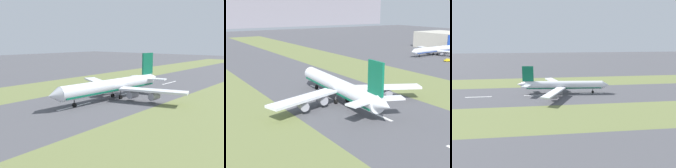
% 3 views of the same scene
% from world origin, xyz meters
% --- Properties ---
extents(ground_plane, '(800.00, 800.00, 0.00)m').
position_xyz_m(ground_plane, '(0.00, 0.00, 0.00)').
color(ground_plane, '#4C4C51').
extents(grass_median_west, '(40.00, 600.00, 0.01)m').
position_xyz_m(grass_median_west, '(-45.00, 0.00, 0.00)').
color(grass_median_west, olive).
rests_on(grass_median_west, ground).
extents(grass_median_east, '(40.00, 600.00, 0.01)m').
position_xyz_m(grass_median_east, '(45.00, 0.00, 0.00)').
color(grass_median_east, olive).
rests_on(grass_median_east, ground).
extents(centreline_dash_near, '(1.20, 18.00, 0.01)m').
position_xyz_m(centreline_dash_near, '(0.00, -56.53, 0.01)').
color(centreline_dash_near, silver).
rests_on(centreline_dash_near, ground).
extents(centreline_dash_mid, '(1.20, 18.00, 0.01)m').
position_xyz_m(centreline_dash_mid, '(0.00, -16.53, 0.01)').
color(centreline_dash_mid, silver).
rests_on(centreline_dash_mid, ground).
extents(centreline_dash_far, '(1.20, 18.00, 0.01)m').
position_xyz_m(centreline_dash_far, '(0.00, 23.47, 0.01)').
color(centreline_dash_far, silver).
rests_on(centreline_dash_far, ground).
extents(airplane_main_jet, '(63.91, 67.22, 20.20)m').
position_xyz_m(airplane_main_jet, '(-3.01, 1.57, 6.02)').
color(airplane_main_jet, silver).
rests_on(airplane_main_jet, ground).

